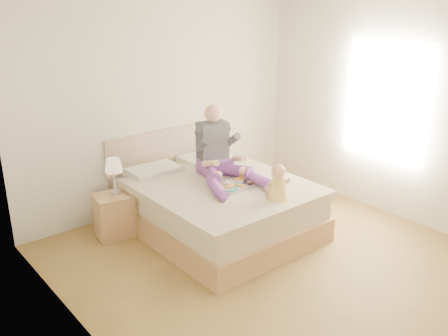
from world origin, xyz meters
TOP-DOWN VIEW (x-y plane):
  - room at (0.08, 0.01)m, footprint 4.02×4.22m
  - bed at (0.00, 1.08)m, footprint 1.70×2.18m
  - nightstand at (-1.00, 1.65)m, footprint 0.46×0.42m
  - lamp at (-0.95, 1.67)m, footprint 0.20×0.20m
  - adult at (0.14, 1.13)m, footprint 0.75×1.10m
  - tray at (0.05, 0.79)m, footprint 0.47×0.38m
  - baby at (0.20, 0.24)m, footprint 0.28×0.34m

SIDE VIEW (x-z plane):
  - nightstand at x=-1.00m, z-range 0.00..0.50m
  - bed at x=0.00m, z-range -0.18..0.82m
  - tray at x=0.05m, z-range 0.57..0.71m
  - baby at x=0.20m, z-range 0.57..0.96m
  - lamp at x=-0.95m, z-range 0.61..1.02m
  - adult at x=0.14m, z-range 0.43..1.29m
  - room at x=0.08m, z-range 0.15..2.87m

